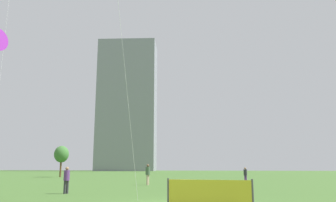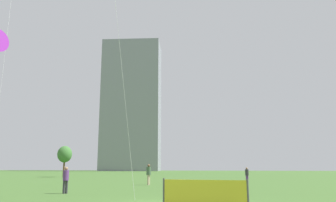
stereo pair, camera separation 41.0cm
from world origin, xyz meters
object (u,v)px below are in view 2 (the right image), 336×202
Objects in this scene: park_tree_0 at (65,154)px; person_standing_1 at (149,173)px; distant_highrise_0 at (132,106)px; event_banner at (204,192)px; person_standing_2 at (66,178)px; person_standing_4 at (247,174)px.

person_standing_1 is at bearing -46.82° from park_tree_0.
distant_highrise_0 reaches higher than person_standing_1.
event_banner is (42.06, -123.31, -27.13)m from distant_highrise_0.
person_standing_2 is at bearing 148.09° from event_banner.
park_tree_0 is 45.80m from event_banner.
park_tree_0 reaches higher than person_standing_4.
park_tree_0 is at bearing 109.94° from person_standing_4.
person_standing_4 is (8.93, 5.37, -0.17)m from person_standing_1.
person_standing_4 is at bearing 8.39° from person_standing_2.
park_tree_0 reaches higher than person_standing_2.
person_standing_1 is 17.64m from event_banner.
person_standing_2 is at bearing -61.56° from park_tree_0.
person_standing_4 is 0.03× the size of distant_highrise_0.
person_standing_2 is 19.74m from person_standing_4.
person_standing_1 is 10.99m from person_standing_2.
distant_highrise_0 is at bearing -151.26° from person_standing_1.
person_standing_2 is at bearing -166.97° from person_standing_4.
person_standing_1 is 10.42m from person_standing_4.
event_banner is (6.56, -16.37, -0.46)m from person_standing_1.
person_standing_4 is 32.75m from park_tree_0.
distant_highrise_0 is at bearing 59.58° from person_standing_2.
park_tree_0 is at bearing -126.45° from person_standing_1.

